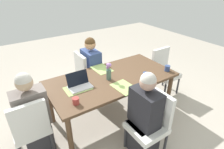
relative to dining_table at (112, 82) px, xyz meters
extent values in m
plane|color=#B2A899|center=(0.00, 0.00, -0.68)|extent=(10.00, 10.00, 0.00)
cube|color=brown|center=(0.00, 0.00, 0.06)|extent=(1.96, 0.98, 0.04)
cylinder|color=brown|center=(-0.90, -0.41, -0.32)|extent=(0.07, 0.07, 0.72)
cylinder|color=brown|center=(0.90, -0.41, -0.32)|extent=(0.07, 0.07, 0.72)
cylinder|color=brown|center=(-0.90, 0.41, -0.32)|extent=(0.07, 0.07, 0.72)
cylinder|color=brown|center=(0.90, 0.41, -0.32)|extent=(0.07, 0.07, 0.72)
cube|color=silver|center=(1.28, 0.01, -0.27)|extent=(0.44, 0.44, 0.08)
cube|color=silver|center=(1.28, 0.20, 0.00)|extent=(0.42, 0.06, 0.45)
cylinder|color=#333338|center=(1.47, -0.18, -0.49)|extent=(0.04, 0.04, 0.37)
cylinder|color=#333338|center=(1.09, -0.18, -0.49)|extent=(0.04, 0.04, 0.37)
cylinder|color=#333338|center=(1.09, 0.20, -0.49)|extent=(0.04, 0.04, 0.37)
cube|color=#2D2D33|center=(1.22, 0.01, -0.45)|extent=(0.34, 0.36, 0.45)
cube|color=slate|center=(1.22, 0.01, 0.02)|extent=(0.40, 0.24, 0.50)
sphere|color=tan|center=(1.22, 0.01, 0.39)|extent=(0.20, 0.20, 0.20)
sphere|color=beige|center=(1.22, 0.01, 0.42)|extent=(0.19, 0.19, 0.19)
cube|color=silver|center=(0.02, 0.85, -0.27)|extent=(0.44, 0.44, 0.08)
cube|color=silver|center=(-0.17, 0.85, 0.00)|extent=(0.06, 0.42, 0.45)
cylinder|color=#333338|center=(0.21, 0.66, -0.49)|extent=(0.04, 0.04, 0.37)
cylinder|color=#333338|center=(-0.17, 1.04, -0.49)|extent=(0.04, 0.04, 0.37)
cylinder|color=#333338|center=(-0.17, 0.66, -0.49)|extent=(0.04, 0.04, 0.37)
cube|color=#2D2D33|center=(0.02, 0.79, -0.45)|extent=(0.36, 0.34, 0.45)
cube|color=#232328|center=(0.02, 0.79, 0.02)|extent=(0.24, 0.40, 0.50)
sphere|color=tan|center=(0.02, 0.79, 0.39)|extent=(0.20, 0.20, 0.20)
sphere|color=beige|center=(0.02, 0.79, 0.42)|extent=(0.19, 0.19, 0.19)
cube|color=silver|center=(-0.02, -0.80, -0.27)|extent=(0.44, 0.44, 0.08)
cube|color=silver|center=(0.17, -0.80, 0.00)|extent=(0.06, 0.42, 0.45)
cylinder|color=#333338|center=(-0.21, -0.99, -0.49)|extent=(0.04, 0.04, 0.37)
cylinder|color=#333338|center=(-0.21, -0.61, -0.49)|extent=(0.04, 0.04, 0.37)
cylinder|color=#333338|center=(0.17, -0.99, -0.49)|extent=(0.04, 0.04, 0.37)
cylinder|color=#333338|center=(0.17, -0.61, -0.49)|extent=(0.04, 0.04, 0.37)
cube|color=#2D2D33|center=(-0.02, -0.74, -0.45)|extent=(0.36, 0.34, 0.45)
cube|color=#384C84|center=(-0.02, -0.74, 0.02)|extent=(0.24, 0.40, 0.50)
sphere|color=tan|center=(-0.02, -0.74, 0.39)|extent=(0.20, 0.20, 0.20)
sphere|color=#51381E|center=(-0.02, -0.74, 0.42)|extent=(0.19, 0.19, 0.19)
cube|color=silver|center=(-1.29, -0.02, -0.27)|extent=(0.44, 0.44, 0.08)
cube|color=silver|center=(-1.29, -0.21, 0.00)|extent=(0.42, 0.06, 0.45)
cylinder|color=#333338|center=(-1.48, 0.17, -0.49)|extent=(0.04, 0.04, 0.37)
cylinder|color=#333338|center=(-1.10, 0.17, -0.49)|extent=(0.04, 0.04, 0.37)
cylinder|color=#333338|center=(-1.48, -0.21, -0.49)|extent=(0.04, 0.04, 0.37)
cylinder|color=#333338|center=(-1.10, -0.21, -0.49)|extent=(0.04, 0.04, 0.37)
cylinder|color=#4C6B60|center=(0.07, 0.02, 0.16)|extent=(0.07, 0.07, 0.16)
sphere|color=#B27AC6|center=(0.08, 0.02, 0.33)|extent=(0.05, 0.05, 0.05)
cylinder|color=#477A3D|center=(0.08, 0.02, 0.28)|extent=(0.01, 0.01, 0.09)
sphere|color=#B27AC6|center=(0.08, 0.04, 0.32)|extent=(0.07, 0.07, 0.07)
cylinder|color=#477A3D|center=(0.08, 0.04, 0.28)|extent=(0.01, 0.01, 0.08)
sphere|color=#B27AC6|center=(0.06, 0.03, 0.32)|extent=(0.05, 0.05, 0.05)
cylinder|color=#477A3D|center=(0.06, 0.03, 0.28)|extent=(0.01, 0.01, 0.08)
sphere|color=#B27AC6|center=(0.08, 0.00, 0.27)|extent=(0.05, 0.05, 0.05)
cylinder|color=#477A3D|center=(0.08, 0.00, 0.25)|extent=(0.01, 0.01, 0.03)
cube|color=#9EBC66|center=(0.57, 0.00, 0.08)|extent=(0.36, 0.27, 0.00)
cube|color=#9EBC66|center=(0.01, 0.33, 0.08)|extent=(0.29, 0.38, 0.00)
cube|color=#9EBC66|center=(-0.01, -0.33, 0.08)|extent=(0.27, 0.37, 0.00)
cube|color=silver|center=(0.54, 0.00, 0.09)|extent=(0.32, 0.22, 0.02)
cube|color=black|center=(0.54, -0.08, 0.19)|extent=(0.31, 0.07, 0.19)
cylinder|color=#33477A|center=(-0.39, 0.32, 0.13)|extent=(0.08, 0.08, 0.11)
cylinder|color=#AD3D38|center=(0.73, 0.31, 0.12)|extent=(0.08, 0.08, 0.09)
cylinder|color=#33477A|center=(-0.88, 0.32, 0.13)|extent=(0.09, 0.09, 0.09)
camera|label=1|loc=(1.37, 2.08, 1.49)|focal=29.72mm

